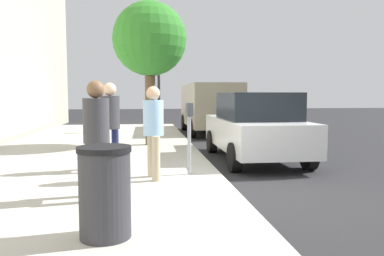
# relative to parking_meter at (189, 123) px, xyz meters

# --- Properties ---
(ground_plane) EXTENTS (80.00, 80.00, 0.00)m
(ground_plane) POSITION_rel_parking_meter_xyz_m (-0.95, -0.64, -1.17)
(ground_plane) COLOR #232326
(ground_plane) RESTS_ON ground
(sidewalk_slab) EXTENTS (28.00, 6.00, 0.15)m
(sidewalk_slab) POSITION_rel_parking_meter_xyz_m (-0.95, 2.36, -1.09)
(sidewalk_slab) COLOR #A8A59E
(sidewalk_slab) RESTS_ON ground_plane
(parking_meter) EXTENTS (0.36, 0.12, 1.41)m
(parking_meter) POSITION_rel_parking_meter_xyz_m (0.00, 0.00, 0.00)
(parking_meter) COLOR gray
(parking_meter) RESTS_ON sidewalk_slab
(pedestrian_at_meter) EXTENTS (0.52, 0.37, 1.72)m
(pedestrian_at_meter) POSITION_rel_parking_meter_xyz_m (-0.32, 0.71, -0.01)
(pedestrian_at_meter) COLOR tan
(pedestrian_at_meter) RESTS_ON sidewalk_slab
(pedestrian_bystander) EXTENTS (0.46, 0.39, 1.78)m
(pedestrian_bystander) POSITION_rel_parking_meter_xyz_m (-1.58, 1.58, 0.04)
(pedestrian_bystander) COLOR #47474C
(pedestrian_bystander) RESTS_ON sidewalk_slab
(parking_officer) EXTENTS (0.51, 0.40, 1.81)m
(parking_officer) POSITION_rel_parking_meter_xyz_m (0.64, 1.57, 0.06)
(parking_officer) COLOR #191E4C
(parking_officer) RESTS_ON sidewalk_slab
(parked_sedan_near) EXTENTS (4.40, 1.97, 1.77)m
(parked_sedan_near) POSITION_rel_parking_meter_xyz_m (2.21, -1.99, -0.27)
(parked_sedan_near) COLOR silver
(parked_sedan_near) RESTS_ON ground_plane
(parked_van_far) EXTENTS (5.21, 2.14, 2.18)m
(parked_van_far) POSITION_rel_parking_meter_xyz_m (9.24, -1.99, 0.09)
(parked_van_far) COLOR gray
(parked_van_far) RESTS_ON ground_plane
(street_tree) EXTENTS (2.29, 2.29, 4.43)m
(street_tree) POSITION_rel_parking_meter_xyz_m (4.63, 0.68, 2.23)
(street_tree) COLOR brown
(street_tree) RESTS_ON sidewalk_slab
(traffic_signal) EXTENTS (0.24, 0.44, 3.60)m
(traffic_signal) POSITION_rel_parking_meter_xyz_m (9.18, 0.14, 1.41)
(traffic_signal) COLOR black
(traffic_signal) RESTS_ON sidewalk_slab
(trash_bin) EXTENTS (0.59, 0.59, 1.01)m
(trash_bin) POSITION_rel_parking_meter_xyz_m (-3.20, 1.31, -0.51)
(trash_bin) COLOR #2D2D33
(trash_bin) RESTS_ON sidewalk_slab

